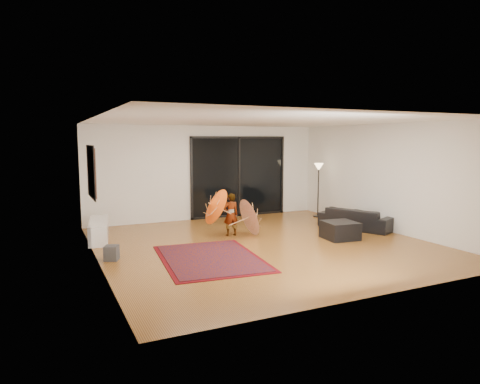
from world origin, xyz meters
TOP-DOWN VIEW (x-y plane):
  - floor at (0.00, 0.00)m, footprint 7.00×7.00m
  - ceiling at (0.00, 0.00)m, footprint 7.00×7.00m
  - wall_back at (0.00, 3.50)m, footprint 7.00×0.00m
  - wall_front at (0.00, -3.50)m, footprint 7.00×0.00m
  - wall_left at (-3.50, 0.00)m, footprint 0.00×7.00m
  - wall_right at (3.50, 0.00)m, footprint 0.00×7.00m
  - sliding_door at (1.00, 3.47)m, footprint 3.06×0.07m
  - painting at (-3.46, 1.00)m, footprint 0.04×1.28m
  - media_console at (-3.25, 2.01)m, footprint 0.64×1.65m
  - speaker at (-3.25, 0.13)m, footprint 0.33×0.33m
  - persian_rug at (-1.49, -0.57)m, footprint 2.11×2.76m
  - sofa at (2.95, 0.45)m, footprint 1.43×1.98m
  - ottoman at (1.85, -0.30)m, footprint 0.79×0.79m
  - floor_lamp at (3.10, 2.35)m, footprint 0.28×0.28m
  - child at (-0.31, 1.11)m, footprint 0.38×0.26m
  - parasol_orange at (-0.86, 1.06)m, footprint 0.57×0.90m
  - parasol_white at (0.29, 0.96)m, footprint 0.53×0.92m

SIDE VIEW (x-z plane):
  - floor at x=0.00m, z-range 0.00..0.00m
  - persian_rug at x=-1.49m, z-range 0.00..0.02m
  - speaker at x=-3.25m, z-range 0.00..0.28m
  - ottoman at x=1.85m, z-range 0.00..0.41m
  - media_console at x=-3.25m, z-range 0.00..0.45m
  - sofa at x=2.95m, z-range 0.00..0.54m
  - parasol_white at x=0.29m, z-range 0.04..0.97m
  - child at x=-0.31m, z-range 0.00..1.03m
  - parasol_orange at x=-0.86m, z-range 0.29..1.18m
  - sliding_door at x=1.00m, z-range 0.00..2.40m
  - floor_lamp at x=3.10m, z-range 0.46..2.07m
  - wall_back at x=0.00m, z-range -2.15..4.85m
  - wall_front at x=0.00m, z-range -2.15..4.85m
  - wall_left at x=-3.50m, z-range -2.15..4.85m
  - wall_right at x=3.50m, z-range -2.15..4.85m
  - painting at x=-3.46m, z-range 1.11..2.19m
  - ceiling at x=0.00m, z-range 2.70..2.70m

